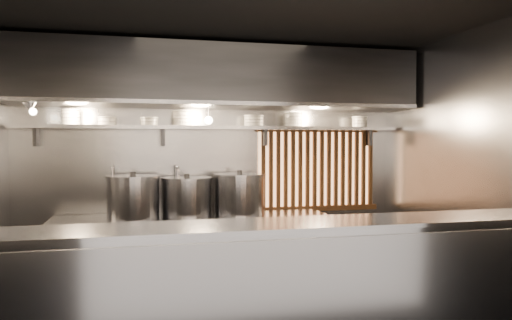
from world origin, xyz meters
name	(u,v)px	position (x,y,z in m)	size (l,w,h in m)	color
ceiling	(238,20)	(0.00, 0.00, 2.80)	(4.50, 4.50, 0.00)	black
wall_back	(214,168)	(0.00, 1.50, 1.40)	(4.50, 4.50, 0.00)	gray
wall_right	(457,173)	(2.25, 0.00, 1.40)	(3.00, 3.00, 0.00)	gray
serving_counter	(265,301)	(0.00, -0.96, 0.57)	(4.50, 0.56, 1.13)	#9E9EA4
cooking_bench	(192,255)	(-0.30, 1.13, 0.45)	(3.00, 0.70, 0.90)	#9E9EA4
bowl_shelf	(216,128)	(0.00, 1.32, 1.88)	(4.40, 0.34, 0.04)	#9E9EA4
exhaust_hood	(219,78)	(0.00, 1.10, 2.42)	(4.40, 0.81, 0.65)	#2D2D30
wood_screen	(318,169)	(1.30, 1.45, 1.38)	(1.56, 0.09, 1.04)	#FFB472
faucet_left	(113,179)	(-1.15, 1.37, 1.31)	(0.04, 0.30, 0.50)	silver
faucet_right	(176,178)	(-0.45, 1.37, 1.31)	(0.04, 0.30, 0.50)	silver
heat_lamp	(30,106)	(-1.90, 0.85, 2.07)	(0.25, 0.35, 0.20)	#9E9EA4
pendant_bulb	(209,120)	(-0.10, 1.20, 1.96)	(0.09, 0.09, 0.19)	#2D2D30
stock_pot_left	(133,197)	(-0.93, 1.09, 1.13)	(0.63, 0.63, 0.50)	#9E9EA4
stock_pot_mid	(187,196)	(-0.35, 1.17, 1.11)	(0.71, 0.71, 0.46)	#9E9EA4
stock_pot_right	(239,193)	(0.24, 1.14, 1.13)	(0.63, 0.63, 0.49)	#9E9EA4
bowl_stack_0	(71,117)	(-1.58, 1.32, 1.98)	(0.21, 0.21, 0.17)	white
bowl_stack_1	(107,121)	(-1.21, 1.32, 1.95)	(0.21, 0.21, 0.09)	white
bowl_stack_2	(149,121)	(-0.75, 1.32, 1.95)	(0.21, 0.21, 0.09)	white
bowl_stack_3	(182,118)	(-0.38, 1.32, 1.98)	(0.23, 0.23, 0.17)	white
bowl_stack_4	(254,121)	(0.45, 1.32, 1.97)	(0.24, 0.24, 0.13)	white
bowl_stack_5	(293,120)	(0.94, 1.32, 1.98)	(0.23, 0.23, 0.17)	white
bowl_stack_6	(360,122)	(1.80, 1.32, 1.97)	(0.20, 0.20, 0.13)	white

